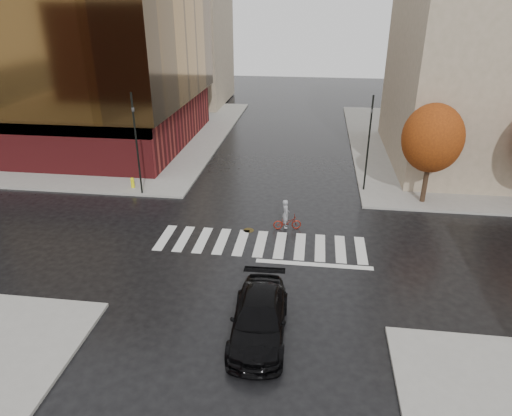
% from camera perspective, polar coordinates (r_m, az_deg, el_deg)
% --- Properties ---
extents(ground, '(120.00, 120.00, 0.00)m').
position_cam_1_polar(ground, '(25.04, 0.42, -5.04)').
color(ground, black).
rests_on(ground, ground).
extents(sidewalk_nw, '(30.00, 30.00, 0.15)m').
position_cam_1_polar(sidewalk_nw, '(50.25, -21.09, 8.88)').
color(sidewalk_nw, gray).
rests_on(sidewalk_nw, ground).
extents(crosswalk, '(12.00, 3.00, 0.01)m').
position_cam_1_polar(crosswalk, '(25.47, 0.56, -4.48)').
color(crosswalk, silver).
rests_on(crosswalk, ground).
extents(office_glass, '(27.00, 19.00, 16.00)m').
position_cam_1_polar(office_glass, '(46.80, -25.54, 17.41)').
color(office_glass, maroon).
rests_on(office_glass, sidewalk_nw).
extents(building_ne_tan, '(16.00, 16.00, 18.00)m').
position_cam_1_polar(building_ne_tan, '(41.26, 29.28, 17.24)').
color(building_ne_tan, gray).
rests_on(building_ne_tan, sidewalk_ne).
extents(building_nw_far, '(14.00, 12.00, 20.00)m').
position_cam_1_polar(building_nw_far, '(61.51, -10.93, 22.23)').
color(building_nw_far, gray).
rests_on(building_nw_far, sidewalk_nw).
extents(tree_ne_a, '(3.80, 3.80, 6.50)m').
position_cam_1_polar(tree_ne_a, '(30.92, 21.20, 8.12)').
color(tree_ne_a, black).
rests_on(tree_ne_a, sidewalk_ne).
extents(sedan, '(2.36, 5.45, 1.56)m').
position_cam_1_polar(sedan, '(18.81, 0.40, -13.57)').
color(sedan, black).
rests_on(sedan, ground).
extents(cyclist, '(1.72, 0.86, 1.86)m').
position_cam_1_polar(cyclist, '(26.84, 3.85, -1.40)').
color(cyclist, maroon).
rests_on(cyclist, ground).
extents(traffic_light_nw, '(0.19, 0.16, 6.89)m').
position_cam_1_polar(traffic_light_nw, '(31.36, -14.77, 8.39)').
color(traffic_light_nw, black).
rests_on(traffic_light_nw, sidewalk_nw).
extents(traffic_light_ne, '(0.18, 0.20, 6.60)m').
position_cam_1_polar(traffic_light_ne, '(31.95, 13.94, 8.41)').
color(traffic_light_ne, black).
rests_on(traffic_light_ne, sidewalk_ne).
extents(fire_hydrant, '(0.27, 0.27, 0.75)m').
position_cam_1_polar(fire_hydrant, '(33.58, -15.19, 3.15)').
color(fire_hydrant, yellow).
rests_on(fire_hydrant, sidewalk_nw).
extents(manhole, '(0.75, 0.75, 0.01)m').
position_cam_1_polar(manhole, '(26.88, -0.94, -2.80)').
color(manhole, '#4E3F1B').
rests_on(manhole, ground).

